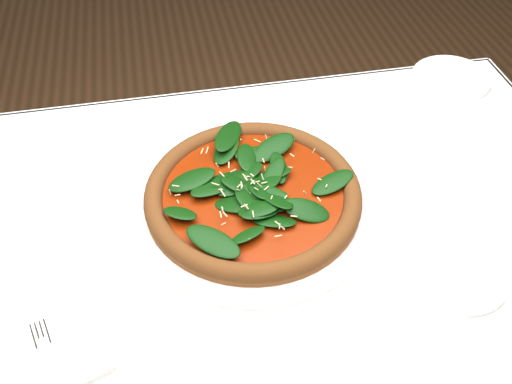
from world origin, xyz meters
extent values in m
cube|color=white|center=(0.00, 0.00, 0.73)|extent=(1.20, 0.80, 0.04)
cylinder|color=#513A20|center=(0.54, 0.34, 0.35)|extent=(0.06, 0.06, 0.71)
cube|color=white|center=(0.00, 0.40, 0.64)|extent=(1.20, 0.01, 0.22)
cylinder|color=white|center=(0.03, 0.08, 0.76)|extent=(0.39, 0.39, 0.01)
torus|color=white|center=(0.03, 0.08, 0.76)|extent=(0.39, 0.39, 0.01)
cylinder|color=brown|center=(0.03, 0.08, 0.77)|extent=(0.44, 0.44, 0.01)
torus|color=#9A5523|center=(0.03, 0.08, 0.78)|extent=(0.44, 0.44, 0.03)
cylinder|color=#8E2205|center=(0.03, 0.08, 0.78)|extent=(0.37, 0.37, 0.00)
cylinder|color=#A74A43|center=(0.03, 0.08, 0.78)|extent=(0.32, 0.32, 0.00)
ellipsoid|color=#0C3309|center=(0.03, 0.08, 0.79)|extent=(0.35, 0.35, 0.03)
cylinder|color=beige|center=(0.03, 0.08, 0.80)|extent=(0.32, 0.32, 0.00)
cube|color=white|center=(-0.27, -0.16, 0.76)|extent=(0.15, 0.11, 0.01)
cube|color=silver|center=(-0.27, -0.16, 0.76)|extent=(0.04, 0.10, 0.00)
cube|color=silver|center=(-0.28, -0.11, 0.76)|extent=(0.03, 0.04, 0.00)
cylinder|color=white|center=(0.29, -0.12, 0.75)|extent=(0.14, 0.14, 0.01)
torus|color=white|center=(0.29, -0.12, 0.76)|extent=(0.14, 0.14, 0.01)
cylinder|color=white|center=(0.49, 0.34, 0.76)|extent=(0.16, 0.16, 0.01)
torus|color=white|center=(0.49, 0.34, 0.76)|extent=(0.16, 0.16, 0.01)
camera|label=1|loc=(-0.09, -0.54, 1.40)|focal=40.00mm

